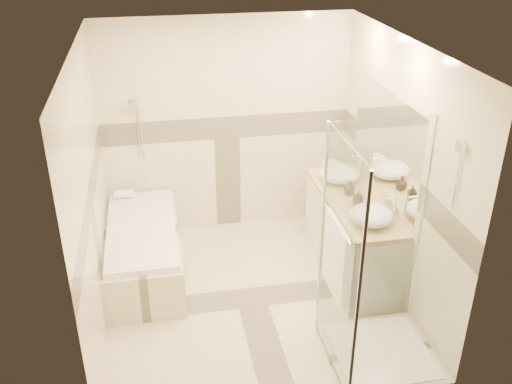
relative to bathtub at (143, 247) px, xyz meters
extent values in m
cube|color=beige|center=(1.02, -0.65, -0.31)|extent=(2.80, 3.00, 0.01)
cube|color=silver|center=(1.02, -0.65, 2.20)|extent=(2.80, 3.00, 0.01)
cube|color=beige|center=(1.02, 0.85, 0.94)|extent=(2.80, 0.01, 2.50)
cube|color=beige|center=(1.02, -2.15, 0.94)|extent=(2.80, 0.01, 2.50)
cube|color=beige|center=(-0.38, -0.65, 0.94)|extent=(0.01, 3.00, 2.50)
cube|color=beige|center=(2.43, -0.65, 0.94)|extent=(0.01, 3.00, 2.50)
cube|color=white|center=(2.41, -0.35, 1.14)|extent=(0.01, 1.60, 1.00)
cylinder|color=silver|center=(0.05, 0.82, 1.04)|extent=(0.02, 0.02, 0.70)
cube|color=beige|center=(0.00, 0.00, -0.06)|extent=(0.75, 1.70, 0.50)
cube|color=white|center=(0.00, 0.00, 0.22)|extent=(0.69, 1.60, 0.06)
ellipsoid|color=white|center=(0.00, 0.00, 0.17)|extent=(0.56, 1.40, 0.16)
cube|color=silver|center=(2.15, -0.35, 0.09)|extent=(0.55, 1.60, 0.80)
cylinder|color=silver|center=(1.86, -0.75, 0.24)|extent=(0.01, 0.24, 0.01)
cylinder|color=silver|center=(1.86, 0.05, 0.24)|extent=(0.01, 0.24, 0.01)
cube|color=tan|center=(2.15, -0.35, 0.52)|extent=(0.57, 1.62, 0.05)
cube|color=beige|center=(1.97, -1.70, -0.27)|extent=(0.90, 0.90, 0.08)
cube|color=white|center=(1.97, -1.70, -0.22)|extent=(0.80, 0.80, 0.01)
cube|color=white|center=(1.53, -1.70, 0.73)|extent=(0.01, 0.90, 2.00)
cube|color=white|center=(1.97, -1.26, 0.73)|extent=(0.90, 0.01, 2.00)
cylinder|color=silver|center=(1.52, -2.15, 0.73)|extent=(0.03, 0.03, 2.00)
cylinder|color=silver|center=(1.52, -1.25, 0.73)|extent=(0.03, 0.03, 2.00)
cylinder|color=silver|center=(2.42, -1.25, 0.73)|extent=(0.03, 0.03, 2.00)
cylinder|color=silver|center=(2.38, -1.70, 1.64)|extent=(0.03, 0.10, 0.10)
cylinder|color=silver|center=(1.49, -1.70, 1.09)|extent=(0.02, 0.60, 0.02)
cube|color=white|center=(1.49, -1.70, 0.79)|extent=(0.04, 0.48, 0.62)
ellipsoid|color=white|center=(2.13, 0.08, 0.63)|extent=(0.43, 0.43, 0.17)
ellipsoid|color=white|center=(2.13, -0.84, 0.62)|extent=(0.41, 0.41, 0.16)
cylinder|color=silver|center=(2.35, 0.08, 0.69)|extent=(0.03, 0.03, 0.30)
cylinder|color=silver|center=(2.30, 0.08, 0.82)|extent=(0.11, 0.03, 0.03)
cylinder|color=silver|center=(2.35, -0.84, 0.67)|extent=(0.03, 0.03, 0.25)
cylinder|color=silver|center=(2.31, -0.84, 0.78)|extent=(0.09, 0.02, 0.02)
imported|color=black|center=(2.13, -0.49, 0.63)|extent=(0.09, 0.09, 0.17)
imported|color=black|center=(2.13, -0.24, 0.62)|extent=(0.16, 0.16, 0.15)
cube|color=white|center=(2.13, 0.34, 0.59)|extent=(0.17, 0.27, 0.09)
cylinder|color=white|center=(-0.18, 0.68, 0.30)|extent=(0.21, 0.10, 0.10)
camera|label=1|loc=(0.22, -5.18, 3.22)|focal=40.00mm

